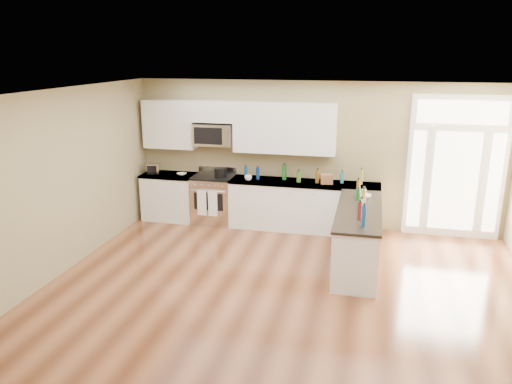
% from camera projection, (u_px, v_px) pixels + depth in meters
% --- Properties ---
extents(ground, '(8.00, 8.00, 0.00)m').
position_uv_depth(ground, '(273.00, 329.00, 6.19)').
color(ground, '#5A2E19').
extents(room_shell, '(8.00, 8.00, 8.00)m').
position_uv_depth(room_shell, '(274.00, 197.00, 5.72)').
color(room_shell, '#94875D').
rests_on(room_shell, ground).
extents(back_cabinet_left, '(1.10, 0.66, 0.94)m').
position_uv_depth(back_cabinet_left, '(171.00, 198.00, 10.16)').
color(back_cabinet_left, white).
rests_on(back_cabinet_left, ground).
extents(back_cabinet_right, '(2.85, 0.66, 0.94)m').
position_uv_depth(back_cabinet_right, '(303.00, 207.00, 9.56)').
color(back_cabinet_right, white).
rests_on(back_cabinet_right, ground).
extents(peninsula_cabinet, '(0.69, 2.32, 0.94)m').
position_uv_depth(peninsula_cabinet, '(357.00, 239.00, 7.96)').
color(peninsula_cabinet, white).
rests_on(peninsula_cabinet, ground).
extents(upper_cabinet_left, '(1.04, 0.33, 0.95)m').
position_uv_depth(upper_cabinet_left, '(170.00, 124.00, 9.89)').
color(upper_cabinet_left, white).
rests_on(upper_cabinet_left, room_shell).
extents(upper_cabinet_right, '(1.94, 0.33, 0.95)m').
position_uv_depth(upper_cabinet_right, '(284.00, 128.00, 9.38)').
color(upper_cabinet_right, white).
rests_on(upper_cabinet_right, room_shell).
extents(upper_cabinet_short, '(0.82, 0.33, 0.40)m').
position_uv_depth(upper_cabinet_short, '(214.00, 112.00, 9.61)').
color(upper_cabinet_short, white).
rests_on(upper_cabinet_short, room_shell).
extents(microwave, '(0.78, 0.41, 0.42)m').
position_uv_depth(microwave, '(214.00, 134.00, 9.69)').
color(microwave, silver).
rests_on(microwave, room_shell).
extents(entry_door, '(1.70, 0.10, 2.60)m').
position_uv_depth(entry_door, '(456.00, 168.00, 8.97)').
color(entry_door, white).
rests_on(entry_door, ground).
extents(kitchen_range, '(0.79, 0.70, 1.08)m').
position_uv_depth(kitchen_range, '(214.00, 199.00, 9.94)').
color(kitchen_range, silver).
rests_on(kitchen_range, ground).
extents(stockpot, '(0.31, 0.31, 0.18)m').
position_uv_depth(stockpot, '(221.00, 172.00, 9.73)').
color(stockpot, black).
rests_on(stockpot, kitchen_range).
extents(toaster_oven, '(0.27, 0.23, 0.21)m').
position_uv_depth(toaster_oven, '(154.00, 169.00, 10.04)').
color(toaster_oven, silver).
rests_on(toaster_oven, back_cabinet_left).
extents(cardboard_box, '(0.24, 0.19, 0.18)m').
position_uv_depth(cardboard_box, '(327.00, 179.00, 9.28)').
color(cardboard_box, brown).
rests_on(cardboard_box, back_cabinet_right).
extents(bowl_left, '(0.22, 0.22, 0.04)m').
position_uv_depth(bowl_left, '(182.00, 174.00, 9.92)').
color(bowl_left, white).
rests_on(bowl_left, back_cabinet_left).
extents(bowl_peninsula, '(0.22, 0.22, 0.06)m').
position_uv_depth(bowl_peninsula, '(365.00, 196.00, 8.39)').
color(bowl_peninsula, white).
rests_on(bowl_peninsula, peninsula_cabinet).
extents(cup_counter, '(0.14, 0.14, 0.10)m').
position_uv_depth(cup_counter, '(248.00, 178.00, 9.52)').
color(cup_counter, white).
rests_on(cup_counter, back_cabinet_right).
extents(counter_bottles, '(2.37, 2.46, 0.31)m').
position_uv_depth(counter_bottles, '(323.00, 185.00, 8.70)').
color(counter_bottles, '#19591E').
rests_on(counter_bottles, back_cabinet_right).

